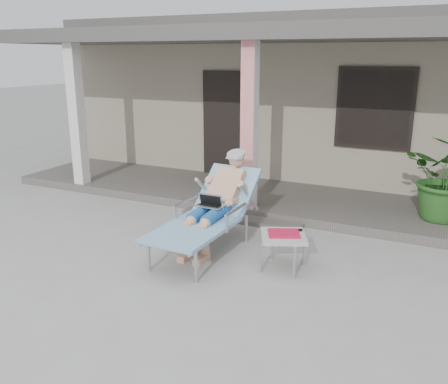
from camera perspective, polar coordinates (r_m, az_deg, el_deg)
The scene contains 7 objects.
ground at distance 6.05m, azimuth -5.12°, elevation -8.85°, with size 60.00×60.00×0.00m, color #9E9E99.
house at distance 11.57m, azimuth 11.61°, elevation 11.47°, with size 10.40×5.40×3.30m.
porch_deck at distance 8.56m, azimuth 5.14°, elevation -0.70°, with size 10.00×2.00×0.15m, color #605B56.
porch_overhang at distance 8.15m, azimuth 5.49°, elevation 17.77°, with size 10.00×2.30×2.85m.
porch_step at distance 7.56m, azimuth 2.04°, elevation -3.26°, with size 2.00×0.30×0.07m, color #605B56.
lounger at distance 6.31m, azimuth -1.44°, elevation 0.24°, with size 0.83×2.07×1.33m.
side_table at distance 5.85m, azimuth 7.18°, elevation -5.50°, with size 0.70×0.70×0.48m.
Camera 1 is at (2.84, -4.69, 2.55)m, focal length 38.00 mm.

